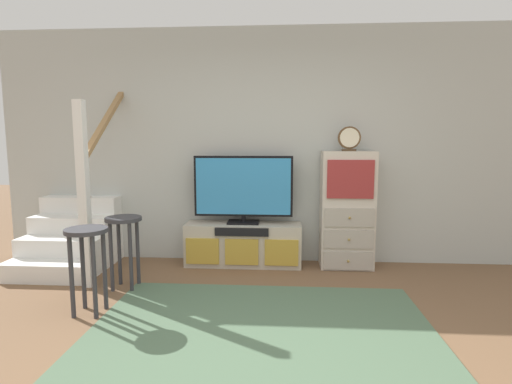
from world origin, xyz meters
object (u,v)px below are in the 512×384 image
television (243,188)px  desk_clock (349,139)px  media_console (243,244)px  bar_stool_far (124,235)px  side_cabinet (347,210)px  bar_stool_near (87,251)px

television → desk_clock: bearing=-1.4°
media_console → television: (0.00, 0.02, 0.65)m
media_console → bar_stool_far: 1.37m
television → bar_stool_far: 1.40m
side_cabinet → bar_stool_far: (-2.23, -0.82, -0.13)m
side_cabinet → desk_clock: (-0.00, -0.01, 0.79)m
side_cabinet → bar_stool_far: side_cabinet is taller
desk_clock → bar_stool_far: desk_clock is taller
side_cabinet → bar_stool_far: 2.38m
television → side_cabinet: bearing=-0.7°
bar_stool_far → side_cabinet: bearing=20.1°
side_cabinet → desk_clock: bearing=-93.2°
bar_stool_far → desk_clock: bearing=19.7°
media_console → desk_clock: bearing=-0.2°
television → bar_stool_near: bearing=-128.9°
television → bar_stool_far: television is taller
media_console → desk_clock: size_ratio=4.91×
bar_stool_near → side_cabinet: bearing=31.2°
media_console → bar_stool_near: bearing=-129.4°
desk_clock → bar_stool_near: (-2.30, -1.38, -0.91)m
television → desk_clock: (1.16, -0.03, 0.55)m
bar_stool_near → bar_stool_far: bearing=82.9°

